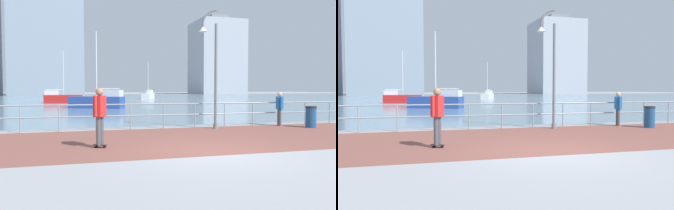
# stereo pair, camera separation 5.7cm
# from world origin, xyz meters

# --- Properties ---
(ground) EXTENTS (220.00, 220.00, 0.00)m
(ground) POSITION_xyz_m (0.00, 40.00, 0.00)
(ground) COLOR #9E9EA3
(brick_paving) EXTENTS (28.00, 5.85, 0.01)m
(brick_paving) POSITION_xyz_m (0.00, 2.39, 0.00)
(brick_paving) COLOR brown
(brick_paving) RESTS_ON ground
(harbor_water) EXTENTS (180.00, 88.00, 0.00)m
(harbor_water) POSITION_xyz_m (0.00, 50.32, 0.00)
(harbor_water) COLOR #6B899E
(harbor_water) RESTS_ON ground
(waterfront_railing) EXTENTS (25.25, 0.06, 1.07)m
(waterfront_railing) POSITION_xyz_m (-0.00, 5.32, 0.74)
(waterfront_railing) COLOR #8C99A3
(waterfront_railing) RESTS_ON ground
(lamppost) EXTENTS (0.79, 0.46, 4.97)m
(lamppost) POSITION_xyz_m (1.95, 4.78, 2.75)
(lamppost) COLOR slate
(lamppost) RESTS_ON ground
(skateboarder) EXTENTS (0.39, 0.51, 1.70)m
(skateboarder) POSITION_xyz_m (-2.89, 1.39, 1.02)
(skateboarder) COLOR black
(skateboarder) RESTS_ON ground
(bystander) EXTENTS (0.33, 0.55, 1.54)m
(bystander) POSITION_xyz_m (5.36, 4.97, 0.89)
(bystander) COLOR #4C4C51
(bystander) RESTS_ON ground
(trash_bin) EXTENTS (0.46, 0.46, 0.93)m
(trash_bin) POSITION_xyz_m (6.23, 3.95, 0.47)
(trash_bin) COLOR navy
(trash_bin) RESTS_ON ground
(sailboat_teal) EXTENTS (2.96, 4.51, 6.08)m
(sailboat_teal) POSITION_xyz_m (7.76, 45.41, 0.58)
(sailboat_teal) COLOR white
(sailboat_teal) RESTS_ON ground
(sailboat_white) EXTENTS (4.85, 3.43, 6.60)m
(sailboat_white) POSITION_xyz_m (-1.77, 20.96, 0.63)
(sailboat_white) COLOR #284799
(sailboat_white) RESTS_ON ground
(sailboat_red) EXTENTS (4.44, 1.49, 6.18)m
(sailboat_red) POSITION_xyz_m (-5.32, 33.00, 0.59)
(sailboat_red) COLOR #B21E1E
(sailboat_red) RESTS_ON ground
(tower_slate) EXTENTS (15.34, 15.70, 26.25)m
(tower_slate) POSITION_xyz_m (42.15, 96.08, 12.30)
(tower_slate) COLOR #A3A8B2
(tower_slate) RESTS_ON ground
(tower_glass) EXTENTS (17.68, 10.61, 46.25)m
(tower_glass) POSITION_xyz_m (-10.75, 80.75, 22.29)
(tower_glass) COLOR #8493A3
(tower_glass) RESTS_ON ground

